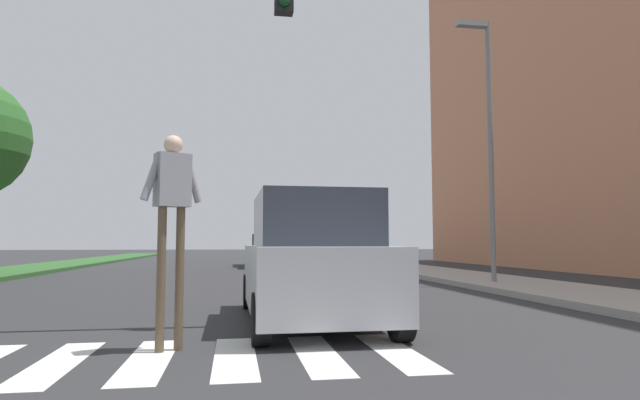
# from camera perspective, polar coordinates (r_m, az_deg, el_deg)

# --- Properties ---
(ground_plane) EXTENTS (140.00, 140.00, 0.00)m
(ground_plane) POSITION_cam_1_polar(r_m,az_deg,el_deg) (27.97, -11.13, -7.05)
(ground_plane) COLOR #2D2D30
(crosswalk) EXTENTS (5.85, 2.20, 0.01)m
(crosswalk) POSITION_cam_1_polar(r_m,az_deg,el_deg) (6.10, -17.94, -16.02)
(crosswalk) COLOR silver
(crosswalk) RESTS_ON ground_plane
(median_strip) EXTENTS (3.16, 64.00, 0.15)m
(median_strip) POSITION_cam_1_polar(r_m,az_deg,el_deg) (27.40, -28.15, -6.49)
(median_strip) COLOR #2D5B28
(median_strip) RESTS_ON ground_plane
(sidewalk_right) EXTENTS (3.00, 64.00, 0.15)m
(sidewalk_right) POSITION_cam_1_polar(r_m,az_deg,el_deg) (27.08, 7.37, -7.02)
(sidewalk_right) COLOR #9E9991
(sidewalk_right) RESTS_ON ground_plane
(street_lamp_right) EXTENTS (1.02, 0.24, 7.50)m
(street_lamp_right) POSITION_cam_1_polar(r_m,az_deg,el_deg) (16.05, 17.50, 7.69)
(street_lamp_right) COLOR slate
(street_lamp_right) RESTS_ON sidewalk_right
(pedestrian_performer) EXTENTS (0.71, 0.42, 2.49)m
(pedestrian_performer) POSITION_cam_1_polar(r_m,az_deg,el_deg) (6.39, -15.62, -0.60)
(pedestrian_performer) COLOR brown
(pedestrian_performer) RESTS_ON ground_plane
(suv_crossing) EXTENTS (1.99, 4.61, 1.97)m
(suv_crossing) POSITION_cam_1_polar(r_m,az_deg,el_deg) (8.34, -1.03, -6.69)
(suv_crossing) COLOR #B7B7BC
(suv_crossing) RESTS_ON ground_plane
(sedan_midblock) EXTENTS (2.06, 4.12, 1.68)m
(sedan_midblock) POSITION_cam_1_polar(r_m,az_deg,el_deg) (28.71, -5.70, -5.49)
(sedan_midblock) COLOR black
(sedan_midblock) RESTS_ON ground_plane
(truck_box_delivery) EXTENTS (2.40, 6.20, 3.10)m
(truck_box_delivery) POSITION_cam_1_polar(r_m,az_deg,el_deg) (27.89, -4.50, -3.77)
(truck_box_delivery) COLOR gray
(truck_box_delivery) RESTS_ON ground_plane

